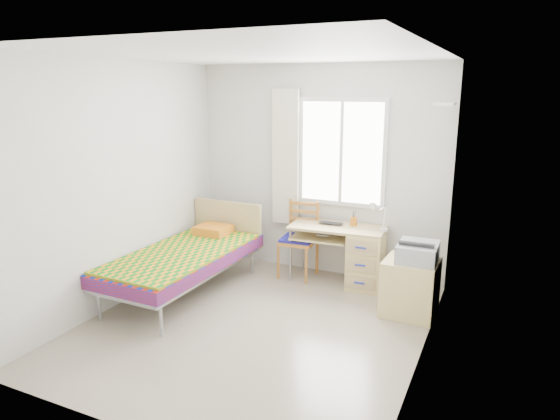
# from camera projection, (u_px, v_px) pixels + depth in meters

# --- Properties ---
(floor) EXTENTS (3.50, 3.50, 0.00)m
(floor) POSITION_uv_depth(u_px,v_px,m) (254.00, 326.00, 4.98)
(floor) COLOR #BCAD93
(floor) RESTS_ON ground
(ceiling) EXTENTS (3.50, 3.50, 0.00)m
(ceiling) POSITION_uv_depth(u_px,v_px,m) (251.00, 54.00, 4.36)
(ceiling) COLOR white
(ceiling) RESTS_ON wall_back
(wall_back) EXTENTS (3.20, 0.00, 3.20)m
(wall_back) POSITION_uv_depth(u_px,v_px,m) (319.00, 171.00, 6.21)
(wall_back) COLOR silver
(wall_back) RESTS_ON ground
(wall_left) EXTENTS (0.00, 3.50, 3.50)m
(wall_left) POSITION_uv_depth(u_px,v_px,m) (120.00, 185.00, 5.32)
(wall_left) COLOR silver
(wall_left) RESTS_ON ground
(wall_right) EXTENTS (0.00, 3.50, 3.50)m
(wall_right) POSITION_uv_depth(u_px,v_px,m) (428.00, 217.00, 4.01)
(wall_right) COLOR silver
(wall_right) RESTS_ON ground
(window) EXTENTS (1.10, 0.04, 1.30)m
(window) POSITION_uv_depth(u_px,v_px,m) (342.00, 153.00, 6.01)
(window) COLOR white
(window) RESTS_ON wall_back
(curtain) EXTENTS (0.35, 0.05, 1.70)m
(curtain) POSITION_uv_depth(u_px,v_px,m) (286.00, 158.00, 6.28)
(curtain) COLOR #F1E8C7
(curtain) RESTS_ON wall_back
(floating_shelf) EXTENTS (0.20, 0.32, 0.03)m
(floating_shelf) POSITION_uv_depth(u_px,v_px,m) (445.00, 104.00, 5.09)
(floating_shelf) COLOR white
(floating_shelf) RESTS_ON wall_right
(bed) EXTENTS (1.00, 2.08, 0.89)m
(bed) POSITION_uv_depth(u_px,v_px,m) (187.00, 256.00, 5.71)
(bed) COLOR #93969B
(bed) RESTS_ON floor
(desk) EXTENTS (1.16, 0.59, 0.70)m
(desk) POSITION_uv_depth(u_px,v_px,m) (360.00, 255.00, 5.90)
(desk) COLOR tan
(desk) RESTS_ON floor
(chair) EXTENTS (0.45, 0.45, 0.95)m
(chair) POSITION_uv_depth(u_px,v_px,m) (300.00, 235.00, 6.20)
(chair) COLOR #B06822
(chair) RESTS_ON floor
(cabinet) EXTENTS (0.56, 0.50, 0.59)m
(cabinet) POSITION_uv_depth(u_px,v_px,m) (410.00, 287.00, 5.17)
(cabinet) COLOR tan
(cabinet) RESTS_ON floor
(printer) EXTENTS (0.40, 0.46, 0.19)m
(printer) POSITION_uv_depth(u_px,v_px,m) (418.00, 252.00, 5.07)
(printer) COLOR #B0B5B9
(printer) RESTS_ON cabinet
(laptop) EXTENTS (0.29, 0.19, 0.02)m
(laptop) POSITION_uv_depth(u_px,v_px,m) (330.00, 224.00, 5.99)
(laptop) COLOR black
(laptop) RESTS_ON desk
(pen_cup) EXTENTS (0.09, 0.09, 0.10)m
(pen_cup) POSITION_uv_depth(u_px,v_px,m) (354.00, 221.00, 5.97)
(pen_cup) COLOR orange
(pen_cup) RESTS_ON desk
(task_lamp) EXTENTS (0.21, 0.31, 0.36)m
(task_lamp) POSITION_uv_depth(u_px,v_px,m) (377.00, 214.00, 5.61)
(task_lamp) COLOR white
(task_lamp) RESTS_ON desk
(book) EXTENTS (0.17, 0.22, 0.02)m
(book) POSITION_uv_depth(u_px,v_px,m) (319.00, 233.00, 6.08)
(book) COLOR gray
(book) RESTS_ON desk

